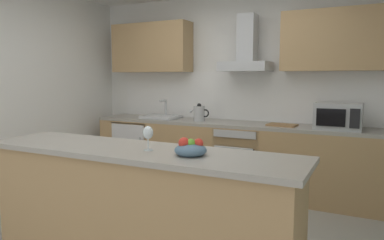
# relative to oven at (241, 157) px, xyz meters

# --- Properties ---
(ground) EXTENTS (5.30, 4.85, 0.02)m
(ground) POSITION_rel_oven_xyz_m (-0.21, -1.58, -0.47)
(ground) COLOR gray
(wall_back) EXTENTS (5.30, 0.12, 2.60)m
(wall_back) POSITION_rel_oven_xyz_m (-0.21, 0.41, 0.84)
(wall_back) COLOR white
(wall_back) RESTS_ON ground
(wall_left) EXTENTS (0.12, 4.85, 2.60)m
(wall_left) POSITION_rel_oven_xyz_m (-2.41, -1.58, 0.84)
(wall_left) COLOR white
(wall_left) RESTS_ON ground
(backsplash_tile) EXTENTS (3.65, 0.02, 0.66)m
(backsplash_tile) POSITION_rel_oven_xyz_m (-0.21, 0.33, 0.77)
(backsplash_tile) COLOR white
(counter_back) EXTENTS (3.78, 0.60, 0.90)m
(counter_back) POSITION_rel_oven_xyz_m (-0.21, 0.03, -0.01)
(counter_back) COLOR tan
(counter_back) RESTS_ON ground
(counter_island) EXTENTS (2.53, 0.64, 0.96)m
(counter_island) POSITION_rel_oven_xyz_m (-0.08, -2.21, 0.03)
(counter_island) COLOR tan
(counter_island) RESTS_ON ground
(upper_cabinets) EXTENTS (3.73, 0.32, 0.70)m
(upper_cabinets) POSITION_rel_oven_xyz_m (-0.21, 0.18, 1.45)
(upper_cabinets) COLOR tan
(oven) EXTENTS (0.60, 0.62, 0.80)m
(oven) POSITION_rel_oven_xyz_m (0.00, 0.00, 0.00)
(oven) COLOR slate
(oven) RESTS_ON ground
(refrigerator) EXTENTS (0.58, 0.60, 0.85)m
(refrigerator) POSITION_rel_oven_xyz_m (-1.59, -0.00, -0.03)
(refrigerator) COLOR white
(refrigerator) RESTS_ON ground
(microwave) EXTENTS (0.50, 0.38, 0.30)m
(microwave) POSITION_rel_oven_xyz_m (1.14, -0.03, 0.59)
(microwave) COLOR #B7BABC
(microwave) RESTS_ON counter_back
(sink) EXTENTS (0.50, 0.40, 0.26)m
(sink) POSITION_rel_oven_xyz_m (-1.21, 0.01, 0.47)
(sink) COLOR silver
(sink) RESTS_ON counter_back
(kettle) EXTENTS (0.29, 0.15, 0.24)m
(kettle) POSITION_rel_oven_xyz_m (-0.59, -0.03, 0.55)
(kettle) COLOR #B7BABC
(kettle) RESTS_ON counter_back
(range_hood) EXTENTS (0.62, 0.45, 0.72)m
(range_hood) POSITION_rel_oven_xyz_m (0.00, 0.13, 1.33)
(range_hood) COLOR #B7BABC
(wine_glass) EXTENTS (0.08, 0.08, 0.18)m
(wine_glass) POSITION_rel_oven_xyz_m (0.04, -2.23, 0.62)
(wine_glass) COLOR silver
(wine_glass) RESTS_ON counter_island
(fruit_bowl) EXTENTS (0.22, 0.22, 0.13)m
(fruit_bowl) POSITION_rel_oven_xyz_m (0.39, -2.24, 0.55)
(fruit_bowl) COLOR slate
(fruit_bowl) RESTS_ON counter_island
(chopping_board) EXTENTS (0.36, 0.25, 0.02)m
(chopping_board) POSITION_rel_oven_xyz_m (0.51, -0.02, 0.45)
(chopping_board) COLOR #9E7247
(chopping_board) RESTS_ON counter_back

